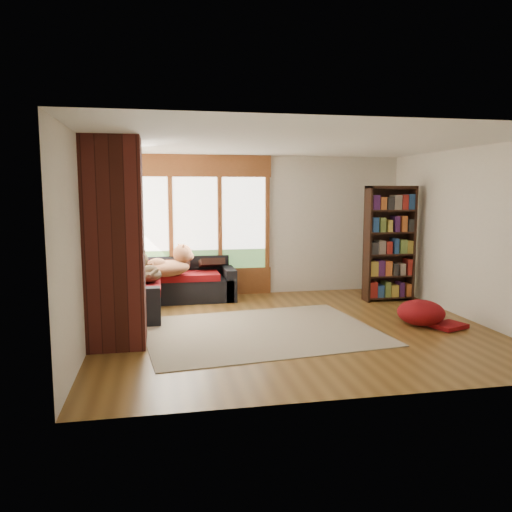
{
  "coord_description": "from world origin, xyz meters",
  "views": [
    {
      "loc": [
        -1.84,
        -6.74,
        1.95
      ],
      "look_at": [
        -0.4,
        0.75,
        0.95
      ],
      "focal_mm": 35.0,
      "sensor_mm": 36.0,
      "label": 1
    }
  ],
  "objects": [
    {
      "name": "area_rug",
      "position": [
        -0.5,
        -0.12,
        0.01
      ],
      "size": [
        3.42,
        2.77,
        0.01
      ],
      "primitive_type": "cube",
      "rotation": [
        0.0,
        0.0,
        0.12
      ],
      "color": "beige",
      "rests_on": "ground"
    },
    {
      "name": "wall_right",
      "position": [
        2.75,
        0.0,
        1.3
      ],
      "size": [
        0.04,
        5.0,
        2.6
      ],
      "primitive_type": "cube",
      "color": "silver",
      "rests_on": "ground"
    },
    {
      "name": "floor",
      "position": [
        0.0,
        0.0,
        0.0
      ],
      "size": [
        5.5,
        5.5,
        0.0
      ],
      "primitive_type": "plane",
      "color": "brown",
      "rests_on": "ground"
    },
    {
      "name": "dog_tan",
      "position": [
        -1.68,
        1.75,
        0.77
      ],
      "size": [
        0.96,
        0.79,
        0.47
      ],
      "rotation": [
        0.0,
        0.0,
        0.4
      ],
      "color": "brown",
      "rests_on": "sectional_sofa"
    },
    {
      "name": "dog_brindle",
      "position": [
        -2.11,
        1.35,
        0.74
      ],
      "size": [
        0.69,
        0.83,
        0.41
      ],
      "rotation": [
        0.0,
        0.0,
        1.97
      ],
      "color": "black",
      "rests_on": "sectional_sofa"
    },
    {
      "name": "roller_blind",
      "position": [
        -2.69,
        2.03,
        1.75
      ],
      "size": [
        0.03,
        0.72,
        0.9
      ],
      "primitive_type": "cube",
      "color": "gray",
      "rests_on": "wall_left"
    },
    {
      "name": "windows_back",
      "position": [
        -1.2,
        2.47,
        1.35
      ],
      "size": [
        2.82,
        0.1,
        1.9
      ],
      "color": "brown",
      "rests_on": "wall_back"
    },
    {
      "name": "wall_back",
      "position": [
        0.0,
        2.5,
        1.3
      ],
      "size": [
        5.5,
        0.04,
        2.6
      ],
      "primitive_type": "cube",
      "color": "silver",
      "rests_on": "ground"
    },
    {
      "name": "wall_left",
      "position": [
        -2.75,
        0.0,
        1.3
      ],
      "size": [
        0.04,
        5.0,
        2.6
      ],
      "primitive_type": "cube",
      "color": "silver",
      "rests_on": "ground"
    },
    {
      "name": "brick_chimney",
      "position": [
        -2.4,
        -0.35,
        1.3
      ],
      "size": [
        0.7,
        0.7,
        2.6
      ],
      "primitive_type": "cube",
      "color": "#471914",
      "rests_on": "ground"
    },
    {
      "name": "wall_front",
      "position": [
        0.0,
        -2.5,
        1.3
      ],
      "size": [
        5.5,
        0.04,
        2.6
      ],
      "primitive_type": "cube",
      "color": "silver",
      "rests_on": "ground"
    },
    {
      "name": "pouf",
      "position": [
        1.87,
        -0.21,
        0.19
      ],
      "size": [
        0.81,
        0.81,
        0.37
      ],
      "primitive_type": "ellipsoid",
      "rotation": [
        0.0,
        0.0,
        0.21
      ],
      "color": "maroon",
      "rests_on": "area_rug"
    },
    {
      "name": "bookshelf",
      "position": [
        2.14,
        1.43,
        1.02
      ],
      "size": [
        0.87,
        0.29,
        2.03
      ],
      "color": "black",
      "rests_on": "ground"
    },
    {
      "name": "throw_pillows",
      "position": [
        -1.92,
        1.85,
        0.76
      ],
      "size": [
        1.98,
        1.68,
        0.45
      ],
      "color": "black",
      "rests_on": "sectional_sofa"
    },
    {
      "name": "ceiling",
      "position": [
        0.0,
        0.0,
        2.6
      ],
      "size": [
        5.5,
        5.5,
        0.0
      ],
      "primitive_type": "plane",
      "color": "white"
    },
    {
      "name": "sectional_sofa",
      "position": [
        -1.95,
        1.7,
        0.3
      ],
      "size": [
        2.2,
        2.2,
        0.8
      ],
      "rotation": [
        0.0,
        0.0,
        -0.05
      ],
      "color": "black",
      "rests_on": "ground"
    },
    {
      "name": "windows_left",
      "position": [
        -2.72,
        1.2,
        1.35
      ],
      "size": [
        0.1,
        2.62,
        1.9
      ],
      "color": "brown",
      "rests_on": "wall_left"
    }
  ]
}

